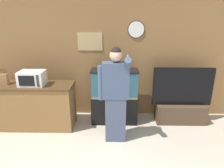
# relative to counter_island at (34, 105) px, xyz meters

# --- Properties ---
(wall_back_paneled) EXTENTS (10.00, 0.08, 2.60)m
(wall_back_paneled) POSITION_rel_counter_island_xyz_m (1.29, 0.65, 0.83)
(wall_back_paneled) COLOR olive
(wall_back_paneled) RESTS_ON ground_plane
(counter_island) EXTENTS (1.71, 0.64, 0.95)m
(counter_island) POSITION_rel_counter_island_xyz_m (0.00, 0.00, 0.00)
(counter_island) COLOR brown
(counter_island) RESTS_ON ground_plane
(microwave) EXTENTS (0.49, 0.36, 0.29)m
(microwave) POSITION_rel_counter_island_xyz_m (0.06, -0.05, 0.62)
(microwave) COLOR white
(microwave) RESTS_ON counter_island
(knife_block) EXTENTS (0.14, 0.10, 0.33)m
(knife_block) POSITION_rel_counter_island_xyz_m (-0.53, 0.00, 0.59)
(knife_block) COLOR olive
(knife_block) RESTS_ON counter_island
(aquarium_on_stand) EXTENTS (1.00, 0.44, 1.21)m
(aquarium_on_stand) POSITION_rel_counter_island_xyz_m (1.71, 0.24, 0.13)
(aquarium_on_stand) COLOR black
(aquarium_on_stand) RESTS_ON ground_plane
(tv_on_stand) EXTENTS (1.30, 0.40, 1.26)m
(tv_on_stand) POSITION_rel_counter_island_xyz_m (3.19, 0.24, -0.11)
(tv_on_stand) COLOR #4C3828
(tv_on_stand) RESTS_ON ground_plane
(person_standing) EXTENTS (0.56, 0.43, 1.79)m
(person_standing) POSITION_rel_counter_island_xyz_m (1.73, -0.49, 0.46)
(person_standing) COLOR #424C66
(person_standing) RESTS_ON ground_plane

